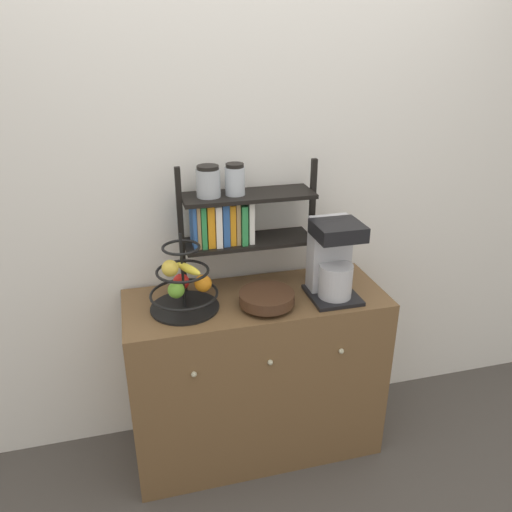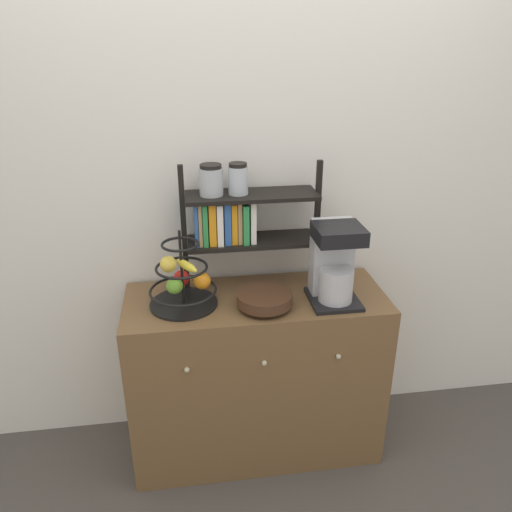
# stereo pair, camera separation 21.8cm
# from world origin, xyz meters

# --- Properties ---
(ground_plane) EXTENTS (12.00, 12.00, 0.00)m
(ground_plane) POSITION_xyz_m (0.00, 0.00, 0.00)
(ground_plane) COLOR #47423D
(wall_back) EXTENTS (7.00, 0.05, 2.60)m
(wall_back) POSITION_xyz_m (0.00, 0.51, 1.30)
(wall_back) COLOR silver
(wall_back) RESTS_ON ground_plane
(sideboard) EXTENTS (1.19, 0.49, 0.86)m
(sideboard) POSITION_xyz_m (0.00, 0.23, 0.43)
(sideboard) COLOR brown
(sideboard) RESTS_ON ground_plane
(coffee_maker) EXTENTS (0.21, 0.24, 0.36)m
(coffee_maker) POSITION_xyz_m (0.34, 0.17, 1.04)
(coffee_maker) COLOR black
(coffee_maker) RESTS_ON sideboard
(fruit_stand) EXTENTS (0.30, 0.30, 0.35)m
(fruit_stand) POSITION_xyz_m (-0.32, 0.22, 0.97)
(fruit_stand) COLOR black
(fruit_stand) RESTS_ON sideboard
(wooden_bowl) EXTENTS (0.24, 0.24, 0.07)m
(wooden_bowl) POSITION_xyz_m (0.02, 0.14, 0.90)
(wooden_bowl) COLOR #422819
(wooden_bowl) RESTS_ON sideboard
(shelf_hutch) EXTENTS (0.64, 0.20, 0.59)m
(shelf_hutch) POSITION_xyz_m (-0.08, 0.37, 1.22)
(shelf_hutch) COLOR black
(shelf_hutch) RESTS_ON sideboard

